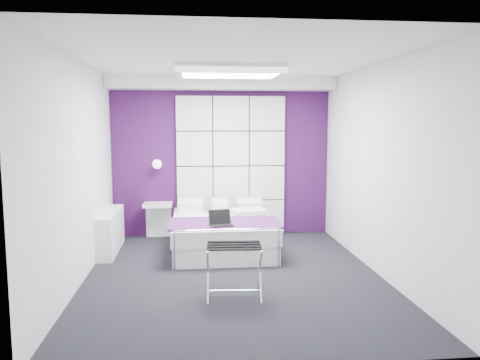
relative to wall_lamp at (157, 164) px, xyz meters
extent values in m
plane|color=black|center=(1.05, -2.06, -1.22)|extent=(4.40, 4.40, 0.00)
plane|color=white|center=(1.05, -2.06, 1.38)|extent=(4.40, 4.40, 0.00)
plane|color=silver|center=(1.05, 0.14, 0.08)|extent=(3.60, 0.00, 3.60)
plane|color=silver|center=(-0.75, -2.06, 0.08)|extent=(0.00, 4.40, 4.40)
plane|color=silver|center=(2.85, -2.06, 0.08)|extent=(0.00, 4.40, 4.40)
cube|color=#350E3E|center=(1.05, 0.13, 0.08)|extent=(3.58, 0.02, 2.58)
cube|color=white|center=(1.05, -0.11, 1.28)|extent=(3.58, 0.50, 0.20)
sphere|color=white|center=(0.00, 0.00, 0.00)|extent=(0.15, 0.15, 0.15)
cube|color=white|center=(-0.64, -0.76, -0.92)|extent=(0.22, 1.20, 0.60)
cube|color=white|center=(0.99, -0.84, -1.09)|extent=(1.41, 1.77, 0.27)
cube|color=silver|center=(0.99, -0.84, -0.84)|extent=(1.45, 1.81, 0.22)
cube|color=#411652|center=(0.99, -1.28, -0.72)|extent=(1.51, 0.80, 0.03)
cube|color=white|center=(0.00, -0.04, -0.66)|extent=(0.46, 0.36, 0.05)
cube|color=black|center=(0.99, -2.72, -0.66)|extent=(0.58, 0.43, 0.01)
cube|color=black|center=(0.93, -1.52, -0.70)|extent=(0.29, 0.20, 0.02)
cube|color=black|center=(0.93, -1.42, -0.59)|extent=(0.29, 0.01, 0.20)
camera|label=1|loc=(0.55, -7.60, 0.65)|focal=35.00mm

